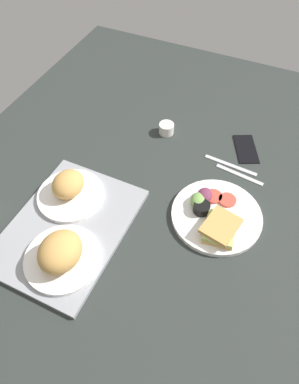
# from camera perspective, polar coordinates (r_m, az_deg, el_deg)

# --- Properties ---
(ground_plane) EXTENTS (1.90, 1.50, 0.03)m
(ground_plane) POSITION_cam_1_polar(r_m,az_deg,el_deg) (1.13, 0.97, -2.94)
(ground_plane) COLOR #282D2B
(serving_tray) EXTENTS (0.45, 0.34, 0.02)m
(serving_tray) POSITION_cam_1_polar(r_m,az_deg,el_deg) (1.09, -13.09, -5.64)
(serving_tray) COLOR gray
(serving_tray) RESTS_ON ground_plane
(bread_plate_near) EXTENTS (0.22, 0.22, 0.10)m
(bread_plate_near) POSITION_cam_1_polar(r_m,az_deg,el_deg) (0.99, -14.20, -9.75)
(bread_plate_near) COLOR white
(bread_plate_near) RESTS_ON serving_tray
(bread_plate_far) EXTENTS (0.21, 0.21, 0.09)m
(bread_plate_far) POSITION_cam_1_polar(r_m,az_deg,el_deg) (1.13, -12.91, 0.45)
(bread_plate_far) COLOR white
(bread_plate_far) RESTS_ON serving_tray
(plate_with_salad) EXTENTS (0.28, 0.28, 0.05)m
(plate_with_salad) POSITION_cam_1_polar(r_m,az_deg,el_deg) (1.10, 10.60, -3.72)
(plate_with_salad) COLOR white
(plate_with_salad) RESTS_ON ground_plane
(espresso_cup) EXTENTS (0.06, 0.06, 0.04)m
(espresso_cup) POSITION_cam_1_polar(r_m,az_deg,el_deg) (1.34, 2.77, 10.29)
(espresso_cup) COLOR silver
(espresso_cup) RESTS_ON ground_plane
(fork) EXTENTS (0.04, 0.17, 0.01)m
(fork) POSITION_cam_1_polar(r_m,az_deg,el_deg) (1.24, 14.44, 2.78)
(fork) COLOR #B7B7BC
(fork) RESTS_ON ground_plane
(knife) EXTENTS (0.03, 0.19, 0.01)m
(knife) POSITION_cam_1_polar(r_m,az_deg,el_deg) (1.26, 13.07, 4.30)
(knife) COLOR #B7B7BC
(knife) RESTS_ON ground_plane
(cell_phone) EXTENTS (0.16, 0.13, 0.01)m
(cell_phone) POSITION_cam_1_polar(r_m,az_deg,el_deg) (1.33, 15.43, 6.84)
(cell_phone) COLOR black
(cell_phone) RESTS_ON ground_plane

